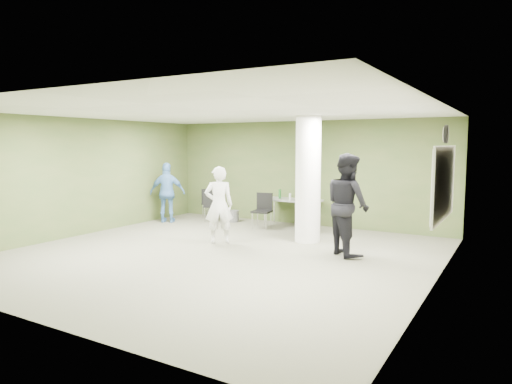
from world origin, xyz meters
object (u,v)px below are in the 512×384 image
Objects in this scene: man_black at (347,204)px; man_blue at (168,193)px; woman_white at (219,205)px; folding_table at (292,201)px; chair_back_left at (210,201)px.

man_blue is (-5.57, 1.10, -0.17)m from man_black.
folding_table is at bearing -138.97° from woman_white.
woman_white is 2.82m from man_black.
chair_back_left is 0.52× the size of man_blue.
folding_table is 3.48m from man_blue.
man_black is at bearing 134.80° from chair_back_left.
folding_table is 0.90× the size of woman_white.
folding_table is at bearing 172.23° from man_blue.
chair_back_left is 0.51× the size of woman_white.
woman_white is (-0.48, -2.70, 0.17)m from folding_table.
chair_back_left is at bearing 16.11° from man_black.
woman_white reaches higher than folding_table.
folding_table is 2.72m from chair_back_left.
chair_back_left is 5.56m from man_black.
man_black is at bearing 140.98° from man_blue.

